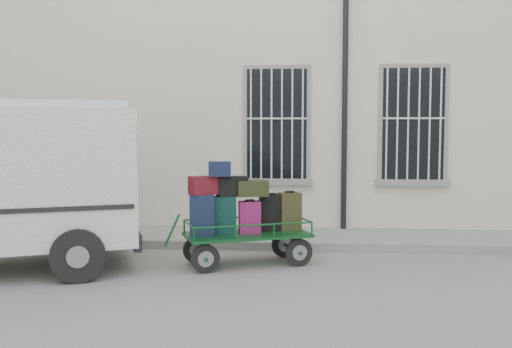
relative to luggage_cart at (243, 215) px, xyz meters
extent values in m
plane|color=slate|center=(0.81, -0.30, -0.79)|extent=(80.00, 80.00, 0.00)
cube|color=beige|center=(0.81, 5.20, 2.21)|extent=(24.00, 5.00, 6.00)
cylinder|color=black|center=(1.76, 2.62, 2.01)|extent=(0.11, 0.11, 5.60)
cube|color=black|center=(0.41, 2.68, 1.46)|extent=(1.20, 0.08, 2.20)
cube|color=gray|center=(0.41, 2.66, 0.30)|extent=(1.45, 0.22, 0.12)
cube|color=black|center=(3.11, 2.68, 1.46)|extent=(1.20, 0.08, 2.20)
cube|color=gray|center=(3.11, 2.66, 0.30)|extent=(1.45, 0.22, 0.12)
cube|color=gray|center=(0.81, 1.90, -0.72)|extent=(24.00, 1.70, 0.15)
cylinder|color=black|center=(-0.50, -0.58, -0.57)|extent=(0.43, 0.21, 0.44)
cylinder|color=gray|center=(-0.50, -0.58, -0.57)|extent=(0.25, 0.16, 0.24)
cylinder|color=black|center=(-0.75, 0.04, -0.57)|extent=(0.43, 0.21, 0.44)
cylinder|color=gray|center=(-0.75, 0.04, -0.57)|extent=(0.25, 0.16, 0.24)
cylinder|color=black|center=(0.88, -0.03, -0.57)|extent=(0.43, 0.21, 0.44)
cylinder|color=gray|center=(0.88, -0.03, -0.57)|extent=(0.25, 0.16, 0.24)
cylinder|color=black|center=(0.64, 0.59, -0.57)|extent=(0.43, 0.21, 0.44)
cylinder|color=gray|center=(0.64, 0.59, -0.57)|extent=(0.25, 0.16, 0.24)
cube|color=#114C20|center=(0.07, 0.00, -0.31)|extent=(2.12, 1.53, 0.04)
cylinder|color=#114C20|center=(-1.03, -0.44, -0.18)|extent=(0.25, 0.13, 0.49)
cube|color=#111E33|center=(-0.60, -0.28, 0.03)|extent=(0.41, 0.28, 0.64)
cube|color=black|center=(-0.60, -0.28, 0.36)|extent=(0.18, 0.16, 0.03)
cube|color=#0B292A|center=(-0.28, -0.11, 0.01)|extent=(0.40, 0.27, 0.59)
cube|color=black|center=(-0.28, -0.11, 0.32)|extent=(0.18, 0.15, 0.03)
cube|color=#78154C|center=(0.10, 0.03, -0.04)|extent=(0.38, 0.28, 0.50)
cube|color=black|center=(0.10, 0.03, 0.23)|extent=(0.17, 0.15, 0.03)
cube|color=black|center=(0.43, 0.26, 0.00)|extent=(0.41, 0.30, 0.58)
cube|color=black|center=(0.43, 0.26, 0.31)|extent=(0.17, 0.15, 0.03)
cube|color=#38351C|center=(0.72, 0.33, 0.02)|extent=(0.41, 0.34, 0.61)
cube|color=black|center=(0.72, 0.33, 0.34)|extent=(0.17, 0.16, 0.03)
cube|color=maroon|center=(-0.57, -0.21, 0.49)|extent=(0.52, 0.46, 0.28)
cube|color=black|center=(-0.17, -0.04, 0.46)|extent=(0.52, 0.41, 0.31)
cube|color=black|center=(0.14, 0.05, 0.42)|extent=(0.55, 0.43, 0.25)
cube|color=#111E33|center=(-0.34, -0.20, 0.74)|extent=(0.37, 0.26, 0.23)
cube|color=black|center=(-1.81, 0.07, 0.98)|extent=(0.64, 1.47, 0.62)
cube|color=black|center=(-1.82, 0.07, -0.31)|extent=(0.90, 1.96, 0.25)
cube|color=white|center=(-1.78, 0.09, -0.05)|extent=(0.21, 0.45, 0.13)
cylinder|color=black|center=(-2.20, -1.21, -0.41)|extent=(0.80, 0.52, 0.76)
cylinder|color=black|center=(-3.00, 0.70, -0.41)|extent=(0.80, 0.52, 0.76)
camera|label=1|loc=(0.91, -8.84, 1.33)|focal=40.00mm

